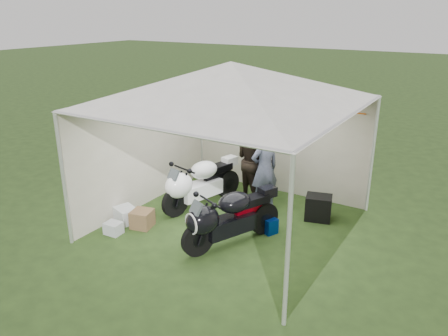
{
  "coord_description": "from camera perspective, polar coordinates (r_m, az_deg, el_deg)",
  "views": [
    {
      "loc": [
        3.75,
        -6.3,
        3.78
      ],
      "look_at": [
        -0.35,
        0.35,
        0.96
      ],
      "focal_mm": 35.0,
      "sensor_mm": 36.0,
      "label": 1
    }
  ],
  "objects": [
    {
      "name": "person_blue_jacket",
      "position": [
        8.64,
        5.33,
        -0.12
      ],
      "size": [
        0.65,
        0.73,
        1.69
      ],
      "primitive_type": "imported",
      "rotation": [
        0.0,
        0.0,
        -2.07
      ],
      "color": "slate",
      "rests_on": "ground"
    },
    {
      "name": "canopy_tent",
      "position": [
        7.45,
        1.0,
        10.54
      ],
      "size": [
        5.66,
        5.66,
        3.0
      ],
      "color": "silver",
      "rests_on": "ground"
    },
    {
      "name": "ground",
      "position": [
        8.25,
        0.78,
        -7.45
      ],
      "size": [
        80.0,
        80.0,
        0.0
      ],
      "primitive_type": "plane",
      "color": "#253A18",
      "rests_on": "ground"
    },
    {
      "name": "crate_1",
      "position": [
        8.25,
        -10.64,
        -6.54
      ],
      "size": [
        0.44,
        0.44,
        0.32
      ],
      "primitive_type": "cube",
      "rotation": [
        0.0,
        0.0,
        0.24
      ],
      "color": "brown",
      "rests_on": "ground"
    },
    {
      "name": "equipment_box",
      "position": [
        8.56,
        12.22,
        -5.08
      ],
      "size": [
        0.57,
        0.5,
        0.48
      ],
      "primitive_type": "cube",
      "rotation": [
        0.0,
        0.0,
        0.27
      ],
      "color": "black",
      "rests_on": "ground"
    },
    {
      "name": "paddock_stand",
      "position": [
        8.01,
        5.64,
        -7.3
      ],
      "size": [
        0.44,
        0.37,
        0.28
      ],
      "primitive_type": "cube",
      "rotation": [
        0.0,
        0.0,
        -0.41
      ],
      "color": "#0833B4",
      "rests_on": "ground"
    },
    {
      "name": "crate_0",
      "position": [
        8.51,
        -12.68,
        -5.98
      ],
      "size": [
        0.51,
        0.46,
        0.28
      ],
      "primitive_type": "cube",
      "rotation": [
        0.0,
        0.0,
        -0.34
      ],
      "color": "silver",
      "rests_on": "ground"
    },
    {
      "name": "crate_2",
      "position": [
        8.14,
        -14.24,
        -7.63
      ],
      "size": [
        0.31,
        0.26,
        0.22
      ],
      "primitive_type": "cube",
      "rotation": [
        0.0,
        0.0,
        0.06
      ],
      "color": "silver",
      "rests_on": "ground"
    },
    {
      "name": "motorcycle_black",
      "position": [
        7.34,
        0.39,
        -6.39
      ],
      "size": [
        1.02,
        1.84,
        0.96
      ],
      "rotation": [
        0.0,
        0.0,
        -0.41
      ],
      "color": "black",
      "rests_on": "ground"
    },
    {
      "name": "person_dark_jacket",
      "position": [
        8.96,
        4.01,
        1.11
      ],
      "size": [
        1.09,
        0.99,
        1.82
      ],
      "primitive_type": "imported",
      "rotation": [
        0.0,
        0.0,
        2.71
      ],
      "color": "black",
      "rests_on": "ground"
    },
    {
      "name": "motorcycle_white",
      "position": [
        8.75,
        -3.39,
        -1.89
      ],
      "size": [
        0.78,
        1.95,
        0.98
      ],
      "rotation": [
        0.0,
        0.0,
        -0.25
      ],
      "color": "black",
      "rests_on": "ground"
    }
  ]
}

